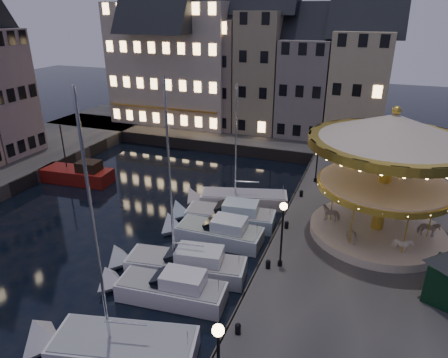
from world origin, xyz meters
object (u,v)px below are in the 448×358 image
at_px(motorboat_e, 225,216).
at_px(streetlamp_c, 318,153).
at_px(bollard_a, 238,328).
at_px(motorboat_d, 214,233).
at_px(bollard_c, 287,224).
at_px(streetlamp_b, 282,226).
at_px(bollard_b, 268,264).
at_px(motorboat_a, 113,347).
at_px(motorboat_b, 165,289).
at_px(carousel, 389,154).
at_px(bollard_d, 301,193).
at_px(streetlamp_a, 218,357).
at_px(motorboat_c, 180,264).
at_px(red_fishing_boat, 78,175).
at_px(motorboat_f, 237,199).

bearing_deg(motorboat_e, streetlamp_c, 53.68).
bearing_deg(bollard_a, motorboat_d, 118.15).
distance_m(bollard_c, motorboat_e, 5.32).
relative_size(streetlamp_b, bollard_b, 7.32).
distance_m(bollard_a, motorboat_e, 12.87).
relative_size(motorboat_a, motorboat_d, 1.86).
bearing_deg(motorboat_b, bollard_c, 57.48).
bearing_deg(carousel, motorboat_b, -139.51).
relative_size(bollard_c, bollard_d, 1.00).
height_order(streetlamp_a, carousel, carousel).
xyz_separation_m(motorboat_b, carousel, (11.06, 9.45, 6.46)).
bearing_deg(carousel, streetlamp_b, -132.28).
bearing_deg(streetlamp_a, streetlamp_c, 90.00).
bearing_deg(bollard_a, motorboat_c, 138.72).
xyz_separation_m(bollard_a, carousel, (5.86, 11.79, 5.50)).
bearing_deg(streetlamp_a, motorboat_c, 124.57).
bearing_deg(bollard_b, streetlamp_a, -86.39).
relative_size(bollard_b, motorboat_a, 0.04).
bearing_deg(red_fishing_boat, motorboat_f, 2.32).
height_order(motorboat_a, carousel, motorboat_a).
relative_size(bollard_a, motorboat_c, 0.05).
relative_size(motorboat_d, motorboat_f, 0.64).
distance_m(streetlamp_b, motorboat_a, 10.79).
bearing_deg(motorboat_e, bollard_a, -66.76).
height_order(bollard_b, red_fishing_boat, red_fishing_boat).
xyz_separation_m(bollard_b, motorboat_b, (-5.20, -3.16, -0.96)).
xyz_separation_m(motorboat_e, carousel, (10.93, -0.01, 6.46)).
distance_m(bollard_c, bollard_d, 5.50).
height_order(motorboat_b, red_fishing_boat, red_fishing_boat).
distance_m(streetlamp_b, red_fishing_boat, 23.62).
bearing_deg(streetlamp_b, red_fishing_boat, 158.70).
xyz_separation_m(red_fishing_boat, carousel, (27.05, -2.71, 6.41)).
relative_size(bollard_c, motorboat_b, 0.08).
bearing_deg(streetlamp_c, bollard_d, -99.73).
xyz_separation_m(bollard_a, red_fishing_boat, (-21.19, 14.49, -0.91)).
bearing_deg(streetlamp_a, bollard_c, 92.37).
height_order(streetlamp_c, motorboat_f, motorboat_f).
xyz_separation_m(motorboat_d, motorboat_e, (-0.14, 2.60, 0.00)).
bearing_deg(bollard_d, red_fishing_boat, -175.94).
height_order(streetlamp_a, bollard_c, streetlamp_a).
bearing_deg(bollard_d, motorboat_a, -106.88).
relative_size(motorboat_c, red_fishing_boat, 1.59).
xyz_separation_m(bollard_a, motorboat_d, (-4.92, 9.20, -0.96)).
height_order(streetlamp_b, bollard_d, streetlamp_b).
height_order(motorboat_c, motorboat_f, motorboat_c).
bearing_deg(bollard_b, carousel, 47.00).
bearing_deg(motorboat_d, bollard_a, -61.85).
height_order(streetlamp_c, carousel, carousel).
relative_size(bollard_a, motorboat_a, 0.04).
relative_size(bollard_c, motorboat_e, 0.07).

